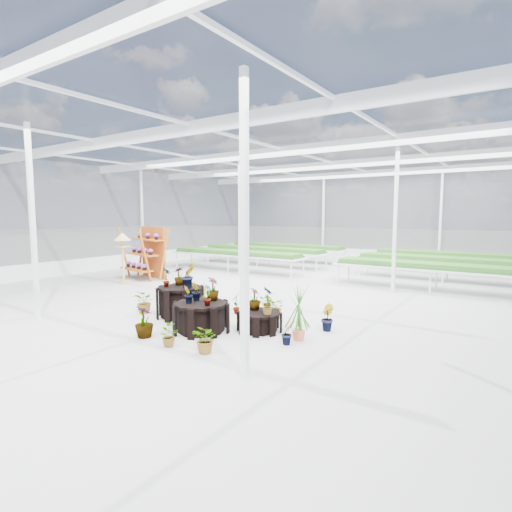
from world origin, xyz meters
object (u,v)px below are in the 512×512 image
Objects in this scene: shelf_rack at (143,253)px; plinth_mid at (201,317)px; plinth_tall at (180,302)px; plinth_low at (259,322)px; bird_table at (123,258)px.

plinth_mid is at bearing -18.39° from shelf_rack.
plinth_tall is 0.93× the size of plinth_mid.
plinth_low is (2.20, 0.10, -0.17)m from plinth_tall.
bird_table is (-5.04, 2.24, 0.53)m from plinth_tall.
plinth_low is 0.50× the size of bird_table.
bird_table reaches higher than plinth_tall.
plinth_tall reaches higher than plinth_mid.
plinth_low is at bearing 34.99° from plinth_mid.
bird_table reaches higher than plinth_mid.
shelf_rack is (-7.48, 3.27, 0.78)m from plinth_low.
bird_table is at bearing 155.98° from plinth_tall.
plinth_tall is at bearing -177.40° from plinth_low.
shelf_rack is (-6.48, 3.97, 0.68)m from plinth_mid.
plinth_low is at bearing -24.85° from bird_table.
plinth_mid is at bearing -145.01° from plinth_low.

